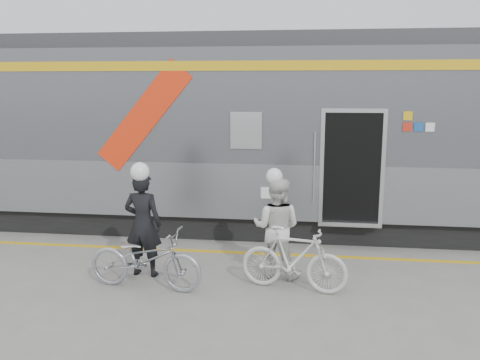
% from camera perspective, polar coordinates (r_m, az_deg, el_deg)
% --- Properties ---
extents(ground, '(90.00, 90.00, 0.00)m').
position_cam_1_polar(ground, '(7.70, -4.55, -13.24)').
color(ground, slate).
rests_on(ground, ground).
extents(train, '(24.00, 3.17, 4.10)m').
position_cam_1_polar(train, '(11.19, 0.62, 5.31)').
color(train, black).
rests_on(train, ground).
extents(safety_strip, '(24.00, 0.12, 0.01)m').
position_cam_1_polar(safety_strip, '(9.66, -1.89, -8.07)').
color(safety_strip, gold).
rests_on(safety_strip, ground).
extents(man, '(0.68, 0.48, 1.74)m').
position_cam_1_polar(man, '(8.46, -10.83, -4.88)').
color(man, black).
rests_on(man, ground).
extents(bicycle_left, '(1.88, 0.83, 0.96)m').
position_cam_1_polar(bicycle_left, '(8.02, -10.59, -8.69)').
color(bicycle_left, '#9A9CA1').
rests_on(bicycle_left, ground).
extents(woman, '(0.91, 0.77, 1.65)m').
position_cam_1_polar(woman, '(8.29, 4.11, -5.35)').
color(woman, silver).
rests_on(woman, ground).
extents(bicycle_right, '(1.73, 0.80, 1.00)m').
position_cam_1_polar(bicycle_right, '(7.86, 6.05, -8.81)').
color(bicycle_right, beige).
rests_on(bicycle_right, ground).
extents(helmet_man, '(0.30, 0.30, 0.30)m').
position_cam_1_polar(helmet_man, '(8.25, -11.08, 1.96)').
color(helmet_man, white).
rests_on(helmet_man, man).
extents(helmet_woman, '(0.26, 0.26, 0.26)m').
position_cam_1_polar(helmet_woman, '(8.08, 4.21, 1.19)').
color(helmet_woman, white).
rests_on(helmet_woman, woman).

